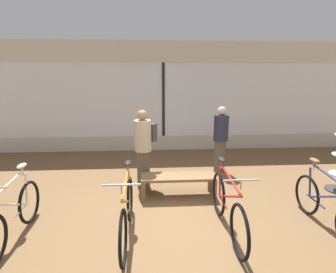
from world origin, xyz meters
name	(u,v)px	position (x,y,z in m)	size (l,w,h in m)	color
ground_plane	(176,225)	(0.00, 0.00, 0.00)	(24.00, 24.00, 0.00)	brown
shop_back_wall	(163,96)	(0.00, 4.14, 1.64)	(12.00, 0.08, 3.20)	beige
bicycle_far_left	(13,216)	(-2.29, -0.23, 0.38)	(0.46, 1.67, 1.01)	black
bicycle_left	(127,212)	(-0.72, -0.27, 0.40)	(0.46, 1.73, 1.03)	black
bicycle_right	(227,207)	(0.74, -0.21, 0.40)	(0.46, 1.77, 1.04)	black
bicycle_far_right	(327,207)	(2.22, -0.26, 0.38)	(0.46, 1.69, 1.01)	black
display_bench	(178,179)	(0.13, 0.99, 0.34)	(1.40, 0.44, 0.42)	brown
customer_near_rack	(144,147)	(-0.52, 1.45, 0.87)	(0.54, 0.55, 1.61)	brown
customer_by_window	(221,138)	(1.26, 2.24, 0.81)	(0.44, 0.44, 1.56)	brown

